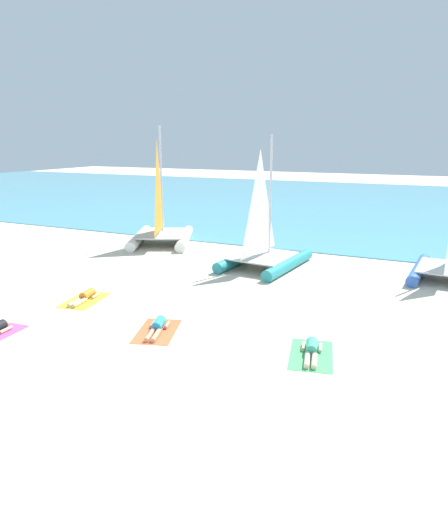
{
  "coord_description": "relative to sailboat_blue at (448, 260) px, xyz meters",
  "views": [
    {
      "loc": [
        7.16,
        -10.06,
        5.46
      ],
      "look_at": [
        0.0,
        5.55,
        1.2
      ],
      "focal_mm": 32.93,
      "sensor_mm": 36.0,
      "label": 1
    }
  ],
  "objects": [
    {
      "name": "sailboat_white",
      "position": [
        -14.0,
        0.93,
        0.13
      ],
      "size": [
        4.68,
        5.56,
        6.19
      ],
      "rotation": [
        0.0,
        0.0,
        0.41
      ],
      "color": "white",
      "rests_on": "ground"
    },
    {
      "name": "ocean_water",
      "position": [
        -7.74,
        22.2,
        -0.77
      ],
      "size": [
        120.0,
        40.0,
        0.05
      ],
      "primitive_type": "cube",
      "color": "#4C9EB7",
      "rests_on": "ground"
    },
    {
      "name": "towel_center_right",
      "position": [
        -7.72,
        -9.36,
        -0.78
      ],
      "size": [
        1.63,
        2.15,
        0.01
      ],
      "primitive_type": "cube",
      "rotation": [
        0.0,
        0.0,
        0.31
      ],
      "color": "#EA5933",
      "rests_on": "ground"
    },
    {
      "name": "sailboat_teal",
      "position": [
        -7.33,
        -1.32,
        0.06
      ],
      "size": [
        3.25,
        4.64,
        5.69
      ],
      "rotation": [
        0.0,
        0.0,
        -0.11
      ],
      "color": "teal",
      "rests_on": "ground"
    },
    {
      "name": "towel_center_left",
      "position": [
        -11.51,
        -8.08,
        -0.78
      ],
      "size": [
        1.4,
        2.05,
        0.01
      ],
      "primitive_type": "cube",
      "rotation": [
        0.0,
        0.0,
        0.17
      ],
      "color": "yellow",
      "rests_on": "ground"
    },
    {
      "name": "sailboat_blue",
      "position": [
        0.0,
        0.0,
        0.0
      ],
      "size": [
        2.89,
        4.25,
        5.3
      ],
      "rotation": [
        0.0,
        0.0,
        -0.08
      ],
      "color": "blue",
      "rests_on": "ground"
    },
    {
      "name": "sunbather_rightmost",
      "position": [
        -3.22,
        -8.95,
        -0.66
      ],
      "size": [
        0.72,
        1.56,
        0.3
      ],
      "rotation": [
        0.0,
        0.0,
        0.22
      ],
      "color": "#3FB28C",
      "rests_on": "towel_rightmost"
    },
    {
      "name": "sunbather_center_left",
      "position": [
        -11.52,
        -8.01,
        -0.66
      ],
      "size": [
        0.66,
        1.57,
        0.3
      ],
      "rotation": [
        0.0,
        0.0,
        0.17
      ],
      "color": "orange",
      "rests_on": "towel_center_left"
    },
    {
      "name": "towel_rightmost",
      "position": [
        -3.21,
        -9.01,
        -0.78
      ],
      "size": [
        1.48,
        2.09,
        0.01
      ],
      "primitive_type": "cube",
      "rotation": [
        0.0,
        0.0,
        0.22
      ],
      "color": "#4CB266",
      "rests_on": "ground"
    },
    {
      "name": "sunbather_center_right",
      "position": [
        -7.74,
        -9.29,
        -0.66
      ],
      "size": [
        0.85,
        1.54,
        0.3
      ],
      "rotation": [
        0.0,
        0.0,
        0.31
      ],
      "color": "#268CCC",
      "rests_on": "towel_center_right"
    },
    {
      "name": "ground_plane",
      "position": [
        -7.74,
        -0.13,
        -0.79
      ],
      "size": [
        120.0,
        120.0,
        0.0
      ],
      "primitive_type": "plane",
      "color": "beige"
    }
  ]
}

